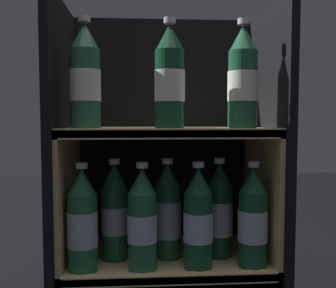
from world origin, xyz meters
The scene contains 15 objects.
fridge_back_wall centered at (0.00, 0.34, 0.44)m, with size 0.58×0.02×0.87m, color black.
fridge_side_left centered at (-0.28, 0.16, 0.44)m, with size 0.02×0.37×0.87m, color black.
fridge_side_right centered at (0.28, 0.16, 0.44)m, with size 0.02×0.37×0.87m, color black.
shelf_lower centered at (0.00, 0.15, 0.16)m, with size 0.54×0.33×0.20m.
shelf_upper centered at (0.00, 0.16, 0.39)m, with size 0.54×0.33×0.55m.
bottle_upper_front_0 centered at (-0.20, 0.05, 0.66)m, with size 0.07×0.07×0.27m.
bottle_upper_front_1 centered at (0.00, 0.05, 0.66)m, with size 0.07×0.07×0.27m.
bottle_upper_front_2 centered at (0.18, 0.05, 0.66)m, with size 0.07×0.07×0.27m.
bottle_lower_front_0 centered at (-0.21, 0.05, 0.32)m, with size 0.07×0.07×0.27m.
bottle_lower_front_1 centered at (-0.07, 0.05, 0.32)m, with size 0.07×0.07×0.27m.
bottle_lower_front_2 centered at (0.07, 0.05, 0.32)m, with size 0.07×0.07×0.27m.
bottle_lower_front_3 centered at (0.21, 0.05, 0.32)m, with size 0.07×0.07×0.27m.
bottle_lower_back_0 centered at (-0.14, 0.14, 0.32)m, with size 0.07×0.07×0.27m.
bottle_lower_back_1 centered at (0.00, 0.14, 0.32)m, with size 0.07×0.07×0.27m.
bottle_lower_back_2 centered at (0.14, 0.14, 0.32)m, with size 0.07×0.07×0.27m.
Camera 1 is at (-0.07, -0.90, 0.57)m, focal length 42.00 mm.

